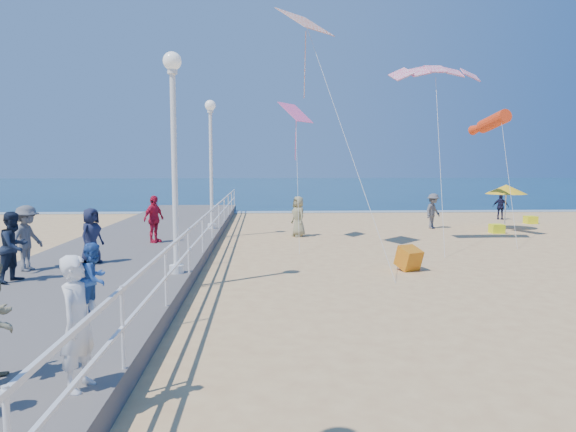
{
  "coord_description": "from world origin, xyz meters",
  "views": [
    {
      "loc": [
        -3.24,
        -12.56,
        3.04
      ],
      "look_at": [
        -2.5,
        2.0,
        1.6
      ],
      "focal_mm": 32.0,
      "sensor_mm": 36.0,
      "label": 1
    }
  ],
  "objects_px": {
    "spectator_2": "(27,238)",
    "spectator_7": "(14,247)",
    "beach_umbrella": "(506,189)",
    "toddler_held": "(94,279)",
    "spectator_4": "(91,236)",
    "beach_chair_left": "(531,220)",
    "lamp_post_mid": "(174,139)",
    "beach_walker_c": "(298,216)",
    "lamp_post_far": "(211,150)",
    "beach_chair_right": "(497,229)",
    "spectator_3": "(154,219)",
    "woman_holding_toddler": "(79,322)",
    "box_kite": "(409,260)",
    "beach_walker_a": "(433,211)",
    "beach_walker_b": "(501,207)"
  },
  "relations": [
    {
      "from": "lamp_post_far",
      "to": "spectator_2",
      "type": "relative_size",
      "value": 3.22
    },
    {
      "from": "lamp_post_far",
      "to": "woman_holding_toddler",
      "type": "bearing_deg",
      "value": -90.18
    },
    {
      "from": "spectator_7",
      "to": "beach_walker_b",
      "type": "xyz_separation_m",
      "value": [
        19.05,
        16.26,
        -0.48
      ]
    },
    {
      "from": "toddler_held",
      "to": "box_kite",
      "type": "xyz_separation_m",
      "value": [
        6.25,
        8.31,
        -1.39
      ]
    },
    {
      "from": "spectator_2",
      "to": "box_kite",
      "type": "height_order",
      "value": "spectator_2"
    },
    {
      "from": "beach_umbrella",
      "to": "toddler_held",
      "type": "bearing_deg",
      "value": -127.61
    },
    {
      "from": "spectator_2",
      "to": "beach_walker_b",
      "type": "bearing_deg",
      "value": -41.25
    },
    {
      "from": "woman_holding_toddler",
      "to": "box_kite",
      "type": "xyz_separation_m",
      "value": [
        6.4,
        8.46,
        -0.9
      ]
    },
    {
      "from": "spectator_2",
      "to": "spectator_7",
      "type": "height_order",
      "value": "spectator_2"
    },
    {
      "from": "spectator_7",
      "to": "beach_chair_left",
      "type": "relative_size",
      "value": 2.91
    },
    {
      "from": "spectator_2",
      "to": "beach_umbrella",
      "type": "height_order",
      "value": "beach_umbrella"
    },
    {
      "from": "beach_walker_c",
      "to": "box_kite",
      "type": "relative_size",
      "value": 2.89
    },
    {
      "from": "beach_walker_a",
      "to": "beach_walker_b",
      "type": "distance_m",
      "value": 6.41
    },
    {
      "from": "spectator_2",
      "to": "spectator_4",
      "type": "distance_m",
      "value": 1.57
    },
    {
      "from": "toddler_held",
      "to": "beach_chair_left",
      "type": "xyz_separation_m",
      "value": [
        16.08,
        19.91,
        -1.49
      ]
    },
    {
      "from": "lamp_post_far",
      "to": "toddler_held",
      "type": "xyz_separation_m",
      "value": [
        0.1,
        -15.42,
        -1.97
      ]
    },
    {
      "from": "toddler_held",
      "to": "beach_chair_right",
      "type": "xyz_separation_m",
      "value": [
        12.59,
        16.32,
        -1.49
      ]
    },
    {
      "from": "beach_walker_a",
      "to": "beach_walker_b",
      "type": "bearing_deg",
      "value": -6.3
    },
    {
      "from": "lamp_post_mid",
      "to": "spectator_4",
      "type": "distance_m",
      "value": 3.79
    },
    {
      "from": "lamp_post_far",
      "to": "woman_holding_toddler",
      "type": "distance_m",
      "value": 15.77
    },
    {
      "from": "woman_holding_toddler",
      "to": "spectator_7",
      "type": "relative_size",
      "value": 1.0
    },
    {
      "from": "spectator_3",
      "to": "spectator_7",
      "type": "height_order",
      "value": "spectator_3"
    },
    {
      "from": "toddler_held",
      "to": "beach_chair_right",
      "type": "relative_size",
      "value": 1.6
    },
    {
      "from": "spectator_3",
      "to": "beach_chair_left",
      "type": "relative_size",
      "value": 2.94
    },
    {
      "from": "beach_walker_c",
      "to": "beach_walker_a",
      "type": "bearing_deg",
      "value": 86.77
    },
    {
      "from": "spectator_4",
      "to": "spectator_7",
      "type": "bearing_deg",
      "value": 175.63
    },
    {
      "from": "toddler_held",
      "to": "spectator_4",
      "type": "relative_size",
      "value": 0.58
    },
    {
      "from": "lamp_post_mid",
      "to": "woman_holding_toddler",
      "type": "bearing_deg",
      "value": -90.44
    },
    {
      "from": "spectator_7",
      "to": "beach_walker_c",
      "type": "relative_size",
      "value": 0.93
    },
    {
      "from": "box_kite",
      "to": "spectator_2",
      "type": "bearing_deg",
      "value": 163.83
    },
    {
      "from": "spectator_3",
      "to": "spectator_4",
      "type": "height_order",
      "value": "spectator_3"
    },
    {
      "from": "woman_holding_toddler",
      "to": "spectator_7",
      "type": "height_order",
      "value": "woman_holding_toddler"
    },
    {
      "from": "beach_walker_a",
      "to": "beach_chair_right",
      "type": "bearing_deg",
      "value": -80.86
    },
    {
      "from": "lamp_post_far",
      "to": "beach_umbrella",
      "type": "height_order",
      "value": "lamp_post_far"
    },
    {
      "from": "lamp_post_far",
      "to": "spectator_4",
      "type": "bearing_deg",
      "value": -108.04
    },
    {
      "from": "lamp_post_mid",
      "to": "beach_chair_left",
      "type": "height_order",
      "value": "lamp_post_mid"
    },
    {
      "from": "spectator_2",
      "to": "beach_walker_b",
      "type": "xyz_separation_m",
      "value": [
        19.3,
        15.06,
        -0.5
      ]
    },
    {
      "from": "beach_walker_c",
      "to": "lamp_post_far",
      "type": "bearing_deg",
      "value": -110.42
    },
    {
      "from": "toddler_held",
      "to": "spectator_4",
      "type": "bearing_deg",
      "value": 30.49
    },
    {
      "from": "woman_holding_toddler",
      "to": "box_kite",
      "type": "relative_size",
      "value": 2.68
    },
    {
      "from": "spectator_2",
      "to": "beach_umbrella",
      "type": "relative_size",
      "value": 0.77
    },
    {
      "from": "beach_chair_left",
      "to": "woman_holding_toddler",
      "type": "bearing_deg",
      "value": -128.97
    },
    {
      "from": "lamp_post_mid",
      "to": "toddler_held",
      "type": "height_order",
      "value": "lamp_post_mid"
    },
    {
      "from": "woman_holding_toddler",
      "to": "spectator_2",
      "type": "bearing_deg",
      "value": 40.01
    },
    {
      "from": "beach_umbrella",
      "to": "lamp_post_far",
      "type": "bearing_deg",
      "value": -170.74
    },
    {
      "from": "spectator_4",
      "to": "beach_chair_left",
      "type": "relative_size",
      "value": 2.74
    },
    {
      "from": "beach_chair_right",
      "to": "beach_walker_a",
      "type": "bearing_deg",
      "value": 141.9
    },
    {
      "from": "spectator_3",
      "to": "beach_walker_b",
      "type": "height_order",
      "value": "spectator_3"
    },
    {
      "from": "spectator_2",
      "to": "beach_chair_left",
      "type": "bearing_deg",
      "value": -46.09
    },
    {
      "from": "spectator_3",
      "to": "beach_walker_c",
      "type": "relative_size",
      "value": 0.94
    }
  ]
}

